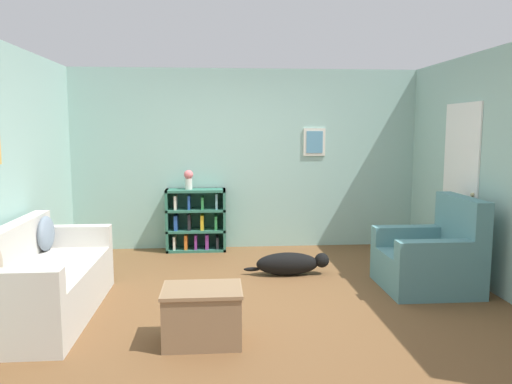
{
  "coord_description": "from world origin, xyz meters",
  "views": [
    {
      "loc": [
        -0.43,
        -5.05,
        1.75
      ],
      "look_at": [
        0.0,
        0.4,
        1.05
      ],
      "focal_mm": 35.0,
      "sensor_mm": 36.0,
      "label": 1
    }
  ],
  "objects": [
    {
      "name": "ground_plane",
      "position": [
        0.0,
        0.0,
        0.0
      ],
      "size": [
        14.0,
        14.0,
        0.0
      ],
      "primitive_type": "plane",
      "color": "brown"
    },
    {
      "name": "wall_back",
      "position": [
        0.0,
        2.25,
        1.3
      ],
      "size": [
        5.6,
        0.13,
        2.6
      ],
      "color": "#93BCB2",
      "rests_on": "ground_plane"
    },
    {
      "name": "wall_left",
      "position": [
        -2.55,
        -0.0,
        1.3
      ],
      "size": [
        0.13,
        5.0,
        2.6
      ],
      "color": "#93BCB2",
      "rests_on": "ground_plane"
    },
    {
      "name": "wall_right",
      "position": [
        2.55,
        0.02,
        1.29
      ],
      "size": [
        0.16,
        5.0,
        2.6
      ],
      "color": "#93BCB2",
      "rests_on": "ground_plane"
    },
    {
      "name": "couch",
      "position": [
        -2.07,
        -0.41,
        0.33
      ],
      "size": [
        0.82,
        1.9,
        0.86
      ],
      "color": "beige",
      "rests_on": "ground_plane"
    },
    {
      "name": "bookshelf",
      "position": [
        -0.74,
        2.04,
        0.43
      ],
      "size": [
        0.85,
        0.31,
        0.89
      ],
      "color": "#2D6B56",
      "rests_on": "ground_plane"
    },
    {
      "name": "recliner_chair",
      "position": [
        1.91,
        0.09,
        0.34
      ],
      "size": [
        0.94,
        0.94,
        1.01
      ],
      "color": "slate",
      "rests_on": "ground_plane"
    },
    {
      "name": "coffee_table",
      "position": [
        -0.56,
        -1.11,
        0.24
      ],
      "size": [
        0.65,
        0.48,
        0.46
      ],
      "color": "#846647",
      "rests_on": "ground_plane"
    },
    {
      "name": "dog",
      "position": [
        0.44,
        0.72,
        0.14
      ],
      "size": [
        1.03,
        0.25,
        0.27
      ],
      "color": "black",
      "rests_on": "ground_plane"
    },
    {
      "name": "vase",
      "position": [
        -0.83,
        2.02,
        1.05
      ],
      "size": [
        0.13,
        0.13,
        0.27
      ],
      "color": "silver",
      "rests_on": "bookshelf"
    }
  ]
}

